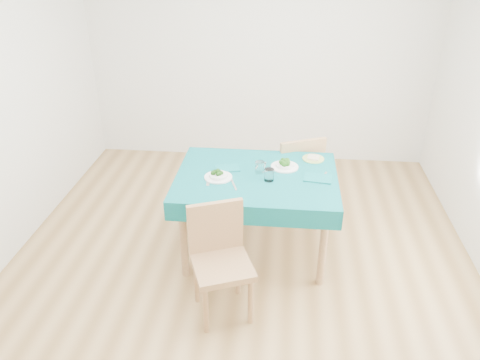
# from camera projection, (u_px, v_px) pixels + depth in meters

# --- Properties ---
(room_shell) EXTENTS (4.02, 4.52, 2.73)m
(room_shell) POSITION_uv_depth(u_px,v_px,m) (240.00, 119.00, 3.34)
(room_shell) COLOR olive
(room_shell) RESTS_ON ground
(table) EXTENTS (1.32, 1.00, 0.76)m
(table) POSITION_uv_depth(u_px,v_px,m) (256.00, 214.00, 4.02)
(table) COLOR #085B5F
(table) RESTS_ON ground
(chair_near) EXTENTS (0.54, 0.56, 1.02)m
(chair_near) POSITION_uv_depth(u_px,v_px,m) (222.00, 257.00, 3.29)
(chair_near) COLOR #987047
(chair_near) RESTS_ON ground
(chair_far) EXTENTS (0.61, 0.63, 1.12)m
(chair_far) POSITION_uv_depth(u_px,v_px,m) (293.00, 160.00, 4.55)
(chair_far) COLOR #987047
(chair_far) RESTS_ON ground
(bowl_near) EXTENTS (0.23, 0.23, 0.07)m
(bowl_near) POSITION_uv_depth(u_px,v_px,m) (218.00, 174.00, 3.79)
(bowl_near) COLOR white
(bowl_near) RESTS_ON table
(bowl_far) EXTENTS (0.23, 0.23, 0.07)m
(bowl_far) POSITION_uv_depth(u_px,v_px,m) (285.00, 164.00, 3.95)
(bowl_far) COLOR white
(bowl_far) RESTS_ON table
(fork_near) EXTENTS (0.04, 0.19, 0.00)m
(fork_near) POSITION_uv_depth(u_px,v_px,m) (209.00, 180.00, 3.76)
(fork_near) COLOR silver
(fork_near) RESTS_ON table
(knife_near) EXTENTS (0.08, 0.20, 0.00)m
(knife_near) POSITION_uv_depth(u_px,v_px,m) (234.00, 184.00, 3.70)
(knife_near) COLOR silver
(knife_near) RESTS_ON table
(fork_far) EXTENTS (0.04, 0.17, 0.00)m
(fork_far) POSITION_uv_depth(u_px,v_px,m) (263.00, 167.00, 3.97)
(fork_far) COLOR silver
(fork_far) RESTS_ON table
(knife_far) EXTENTS (0.08, 0.22, 0.00)m
(knife_far) POSITION_uv_depth(u_px,v_px,m) (323.00, 178.00, 3.80)
(knife_far) COLOR silver
(knife_far) RESTS_ON table
(napkin_near) EXTENTS (0.23, 0.19, 0.01)m
(napkin_near) POSITION_uv_depth(u_px,v_px,m) (227.00, 168.00, 3.94)
(napkin_near) COLOR #0C6669
(napkin_near) RESTS_ON table
(napkin_far) EXTENTS (0.24, 0.18, 0.01)m
(napkin_far) POSITION_uv_depth(u_px,v_px,m) (318.00, 178.00, 3.78)
(napkin_far) COLOR #0C6669
(napkin_far) RESTS_ON table
(tumbler_center) EXTENTS (0.08, 0.08, 0.10)m
(tumbler_center) POSITION_uv_depth(u_px,v_px,m) (260.00, 167.00, 3.86)
(tumbler_center) COLOR white
(tumbler_center) RESTS_ON table
(tumbler_side) EXTENTS (0.08, 0.08, 0.10)m
(tumbler_side) POSITION_uv_depth(u_px,v_px,m) (269.00, 175.00, 3.74)
(tumbler_side) COLOR white
(tumbler_side) RESTS_ON table
(side_plate) EXTENTS (0.19, 0.19, 0.01)m
(side_plate) POSITION_uv_depth(u_px,v_px,m) (313.00, 159.00, 4.11)
(side_plate) COLOR #A6BC5C
(side_plate) RESTS_ON table
(bread_slice) EXTENTS (0.12, 0.12, 0.02)m
(bread_slice) POSITION_uv_depth(u_px,v_px,m) (313.00, 157.00, 4.10)
(bread_slice) COLOR beige
(bread_slice) RESTS_ON side_plate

